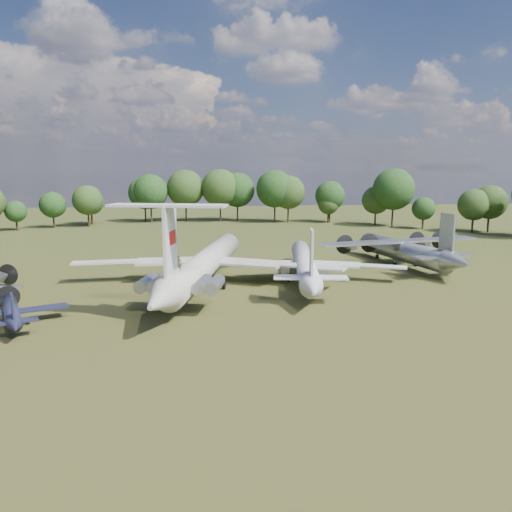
{
  "coord_description": "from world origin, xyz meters",
  "views": [
    {
      "loc": [
        -1.68,
        -65.75,
        16.44
      ],
      "look_at": [
        5.47,
        -1.88,
        5.0
      ],
      "focal_mm": 35.0,
      "sensor_mm": 36.0,
      "label": 1
    }
  ],
  "objects_px": {
    "an12_transport": "(403,254)",
    "small_prop_west": "(11,315)",
    "person_on_il62": "(179,263)",
    "il62_airliner": "(206,268)",
    "tu104_jet": "(304,268)"
  },
  "relations": [
    {
      "from": "person_on_il62",
      "to": "small_prop_west",
      "type": "bearing_deg",
      "value": 22.82
    },
    {
      "from": "an12_transport",
      "to": "small_prop_west",
      "type": "bearing_deg",
      "value": -165.19
    },
    {
      "from": "small_prop_west",
      "to": "person_on_il62",
      "type": "relative_size",
      "value": 8.68
    },
    {
      "from": "an12_transport",
      "to": "il62_airliner",
      "type": "bearing_deg",
      "value": -174.11
    },
    {
      "from": "il62_airliner",
      "to": "small_prop_west",
      "type": "height_order",
      "value": "il62_airliner"
    },
    {
      "from": "il62_airliner",
      "to": "an12_transport",
      "type": "relative_size",
      "value": 1.56
    },
    {
      "from": "tu104_jet",
      "to": "person_on_il62",
      "type": "bearing_deg",
      "value": -131.11
    },
    {
      "from": "il62_airliner",
      "to": "tu104_jet",
      "type": "xyz_separation_m",
      "value": [
        14.39,
        1.28,
        -0.53
      ]
    },
    {
      "from": "small_prop_west",
      "to": "an12_transport",
      "type": "bearing_deg",
      "value": 3.69
    },
    {
      "from": "il62_airliner",
      "to": "tu104_jet",
      "type": "height_order",
      "value": "il62_airliner"
    },
    {
      "from": "person_on_il62",
      "to": "il62_airliner",
      "type": "bearing_deg",
      "value": -88.54
    },
    {
      "from": "an12_transport",
      "to": "small_prop_west",
      "type": "relative_size",
      "value": 2.09
    },
    {
      "from": "il62_airliner",
      "to": "an12_transport",
      "type": "height_order",
      "value": "il62_airliner"
    },
    {
      "from": "il62_airliner",
      "to": "tu104_jet",
      "type": "relative_size",
      "value": 1.29
    },
    {
      "from": "tu104_jet",
      "to": "small_prop_west",
      "type": "distance_m",
      "value": 39.06
    }
  ]
}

